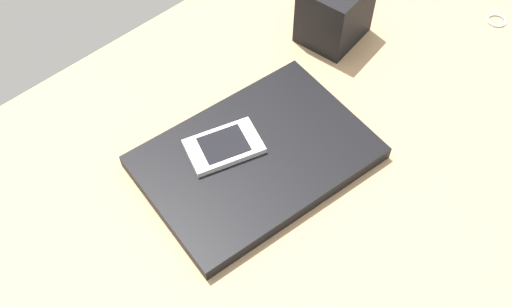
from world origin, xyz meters
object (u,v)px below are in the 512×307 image
Objects in this scene: desk_organizer at (335,11)px; key_ring at (497,21)px; laptop_closed at (256,157)px; cell_phone_on_laptop at (224,146)px.

desk_organizer reaches higher than key_ring.
laptop_closed is at bearing -168.24° from desk_organizer.
cell_phone_on_laptop is at bearing 133.75° from laptop_closed.
desk_organizer reaches higher than laptop_closed.
laptop_closed is 29.34cm from desk_organizer.
key_ring is at bearing -11.13° from cell_phone_on_laptop.
desk_organizer reaches higher than cell_phone_on_laptop.
cell_phone_on_laptop is at bearing 168.87° from key_ring.
key_ring is (50.46, -6.86, -0.91)cm from laptop_closed.
desk_organizer is at bearing 143.60° from key_ring.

